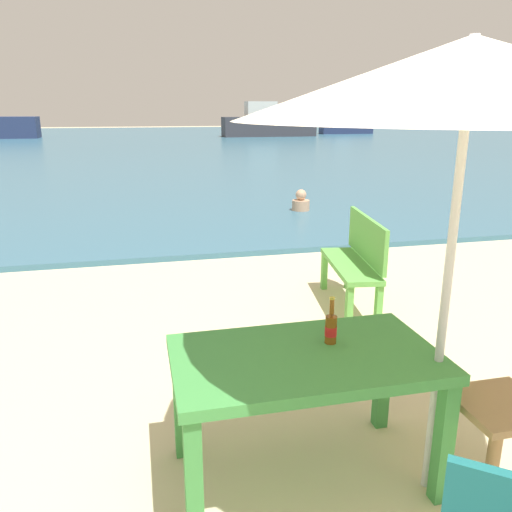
{
  "coord_description": "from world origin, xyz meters",
  "views": [
    {
      "loc": [
        -1.38,
        -1.67,
        1.99
      ],
      "look_at": [
        -0.29,
        3.0,
        0.6
      ],
      "focal_mm": 35.69,
      "sensor_mm": 36.0,
      "label": 1
    }
  ],
  "objects_px": {
    "side_table_wood": "(497,434)",
    "boat_barge": "(345,127)",
    "swimmer_person": "(301,202)",
    "boat_fishing_trawler": "(268,124)",
    "picnic_table_green": "(305,372)",
    "beer_bottle_amber": "(331,327)",
    "patio_umbrella": "(470,79)",
    "bench_green_left": "(357,257)"
  },
  "relations": [
    {
      "from": "side_table_wood",
      "to": "boat_barge",
      "type": "xyz_separation_m",
      "value": [
        14.53,
        36.67,
        0.27
      ]
    },
    {
      "from": "swimmer_person",
      "to": "boat_fishing_trawler",
      "type": "bearing_deg",
      "value": 76.93
    },
    {
      "from": "picnic_table_green",
      "to": "beer_bottle_amber",
      "type": "bearing_deg",
      "value": 27.87
    },
    {
      "from": "patio_umbrella",
      "to": "boat_fishing_trawler",
      "type": "distance_m",
      "value": 35.08
    },
    {
      "from": "beer_bottle_amber",
      "to": "boat_fishing_trawler",
      "type": "relative_size",
      "value": 0.04
    },
    {
      "from": "beer_bottle_amber",
      "to": "bench_green_left",
      "type": "bearing_deg",
      "value": 62.45
    },
    {
      "from": "patio_umbrella",
      "to": "boat_barge",
      "type": "relative_size",
      "value": 0.55
    },
    {
      "from": "beer_bottle_amber",
      "to": "boat_fishing_trawler",
      "type": "bearing_deg",
      "value": 76.14
    },
    {
      "from": "boat_fishing_trawler",
      "to": "boat_barge",
      "type": "xyz_separation_m",
      "value": [
        6.96,
        2.39,
        -0.32
      ]
    },
    {
      "from": "picnic_table_green",
      "to": "boat_barge",
      "type": "relative_size",
      "value": 0.34
    },
    {
      "from": "picnic_table_green",
      "to": "beer_bottle_amber",
      "type": "relative_size",
      "value": 5.28
    },
    {
      "from": "side_table_wood",
      "to": "beer_bottle_amber",
      "type": "bearing_deg",
      "value": 151.09
    },
    {
      "from": "beer_bottle_amber",
      "to": "patio_umbrella",
      "type": "bearing_deg",
      "value": -34.49
    },
    {
      "from": "swimmer_person",
      "to": "boat_fishing_trawler",
      "type": "xyz_separation_m",
      "value": [
        6.24,
        26.88,
        0.7
      ]
    },
    {
      "from": "picnic_table_green",
      "to": "swimmer_person",
      "type": "bearing_deg",
      "value": 72.07
    },
    {
      "from": "beer_bottle_amber",
      "to": "bench_green_left",
      "type": "relative_size",
      "value": 0.21
    },
    {
      "from": "boat_barge",
      "to": "bench_green_left",
      "type": "bearing_deg",
      "value": -112.59
    },
    {
      "from": "boat_fishing_trawler",
      "to": "beer_bottle_amber",
      "type": "bearing_deg",
      "value": -103.86
    },
    {
      "from": "side_table_wood",
      "to": "boat_barge",
      "type": "bearing_deg",
      "value": 68.38
    },
    {
      "from": "beer_bottle_amber",
      "to": "side_table_wood",
      "type": "relative_size",
      "value": 0.49
    },
    {
      "from": "bench_green_left",
      "to": "swimmer_person",
      "type": "xyz_separation_m",
      "value": [
        0.95,
        4.73,
        -0.3
      ]
    },
    {
      "from": "picnic_table_green",
      "to": "side_table_wood",
      "type": "height_order",
      "value": "picnic_table_green"
    },
    {
      "from": "side_table_wood",
      "to": "boat_barge",
      "type": "relative_size",
      "value": 0.13
    },
    {
      "from": "picnic_table_green",
      "to": "bench_green_left",
      "type": "bearing_deg",
      "value": 60.09
    },
    {
      "from": "bench_green_left",
      "to": "swimmer_person",
      "type": "relative_size",
      "value": 3.02
    },
    {
      "from": "side_table_wood",
      "to": "bench_green_left",
      "type": "xyz_separation_m",
      "value": [
        0.38,
        2.66,
        0.19
      ]
    },
    {
      "from": "bench_green_left",
      "to": "swimmer_person",
      "type": "height_order",
      "value": "bench_green_left"
    },
    {
      "from": "beer_bottle_amber",
      "to": "swimmer_person",
      "type": "xyz_separation_m",
      "value": [
        2.11,
        6.96,
        -0.61
      ]
    },
    {
      "from": "bench_green_left",
      "to": "boat_fishing_trawler",
      "type": "xyz_separation_m",
      "value": [
        7.19,
        31.61,
        0.4
      ]
    },
    {
      "from": "patio_umbrella",
      "to": "boat_fishing_trawler",
      "type": "xyz_separation_m",
      "value": [
        7.89,
        34.16,
        -1.18
      ]
    },
    {
      "from": "patio_umbrella",
      "to": "side_table_wood",
      "type": "height_order",
      "value": "patio_umbrella"
    },
    {
      "from": "bench_green_left",
      "to": "beer_bottle_amber",
      "type": "bearing_deg",
      "value": -117.55
    },
    {
      "from": "bench_green_left",
      "to": "boat_barge",
      "type": "distance_m",
      "value": 36.83
    },
    {
      "from": "beer_bottle_amber",
      "to": "boat_fishing_trawler",
      "type": "xyz_separation_m",
      "value": [
        8.35,
        33.84,
        0.09
      ]
    },
    {
      "from": "patio_umbrella",
      "to": "bench_green_left",
      "type": "height_order",
      "value": "patio_umbrella"
    },
    {
      "from": "boat_barge",
      "to": "patio_umbrella",
      "type": "bearing_deg",
      "value": -112.11
    },
    {
      "from": "patio_umbrella",
      "to": "side_table_wood",
      "type": "xyz_separation_m",
      "value": [
        0.32,
        -0.11,
        -1.76
      ]
    },
    {
      "from": "patio_umbrella",
      "to": "boat_barge",
      "type": "distance_m",
      "value": 39.49
    },
    {
      "from": "swimmer_person",
      "to": "beer_bottle_amber",
      "type": "bearing_deg",
      "value": -106.86
    },
    {
      "from": "boat_fishing_trawler",
      "to": "picnic_table_green",
      "type": "bearing_deg",
      "value": -104.1
    },
    {
      "from": "side_table_wood",
      "to": "bench_green_left",
      "type": "relative_size",
      "value": 0.44
    },
    {
      "from": "patio_umbrella",
      "to": "beer_bottle_amber",
      "type": "bearing_deg",
      "value": 145.51
    }
  ]
}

